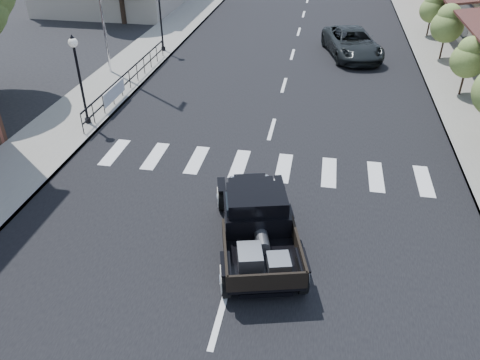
# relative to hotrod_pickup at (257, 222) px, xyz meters

# --- Properties ---
(ground) EXTENTS (120.00, 120.00, 0.00)m
(ground) POSITION_rel_hotrod_pickup_xyz_m (-0.47, 0.34, -0.85)
(ground) COLOR black
(ground) RESTS_ON ground
(road) EXTENTS (14.00, 80.00, 0.02)m
(road) POSITION_rel_hotrod_pickup_xyz_m (-0.47, 15.34, -0.84)
(road) COLOR black
(road) RESTS_ON ground
(road_markings) EXTENTS (12.00, 60.00, 0.06)m
(road_markings) POSITION_rel_hotrod_pickup_xyz_m (-0.47, 10.34, -0.85)
(road_markings) COLOR silver
(road_markings) RESTS_ON ground
(sidewalk_left) EXTENTS (3.00, 80.00, 0.15)m
(sidewalk_left) POSITION_rel_hotrod_pickup_xyz_m (-8.97, 15.34, -0.77)
(sidewalk_left) COLOR gray
(sidewalk_left) RESTS_ON ground
(sidewalk_right) EXTENTS (3.00, 80.00, 0.15)m
(sidewalk_right) POSITION_rel_hotrod_pickup_xyz_m (8.03, 15.34, -0.77)
(sidewalk_right) COLOR gray
(sidewalk_right) RESTS_ON ground
(railing) EXTENTS (0.08, 10.00, 1.00)m
(railing) POSITION_rel_hotrod_pickup_xyz_m (-7.77, 10.34, -0.20)
(railing) COLOR black
(railing) RESTS_ON sidewalk_left
(banner) EXTENTS (0.04, 2.20, 0.60)m
(banner) POSITION_rel_hotrod_pickup_xyz_m (-7.69, 8.34, -0.40)
(banner) COLOR silver
(banner) RESTS_ON sidewalk_left
(lamp_post_b) EXTENTS (0.36, 0.36, 3.64)m
(lamp_post_b) POSITION_rel_hotrod_pickup_xyz_m (-8.07, 6.34, 1.12)
(lamp_post_b) COLOR black
(lamp_post_b) RESTS_ON sidewalk_left
(lamp_post_c) EXTENTS (0.36, 0.36, 3.64)m
(lamp_post_c) POSITION_rel_hotrod_pickup_xyz_m (-8.07, 16.34, 1.12)
(lamp_post_c) COLOR black
(lamp_post_c) RESTS_ON sidewalk_left
(small_tree_c) EXTENTS (1.57, 1.57, 2.62)m
(small_tree_c) POSITION_rel_hotrod_pickup_xyz_m (7.83, 12.35, 0.61)
(small_tree_c) COLOR olive
(small_tree_c) RESTS_ON sidewalk_right
(small_tree_d) EXTENTS (1.73, 1.73, 2.89)m
(small_tree_d) POSITION_rel_hotrod_pickup_xyz_m (7.83, 17.65, 0.75)
(small_tree_d) COLOR olive
(small_tree_d) RESTS_ON sidewalk_right
(small_tree_e) EXTENTS (1.56, 1.56, 2.59)m
(small_tree_e) POSITION_rel_hotrod_pickup_xyz_m (7.83, 22.41, 0.60)
(small_tree_e) COLOR olive
(small_tree_e) RESTS_ON sidewalk_right
(hotrod_pickup) EXTENTS (3.43, 5.30, 1.69)m
(hotrod_pickup) POSITION_rel_hotrod_pickup_xyz_m (0.00, 0.00, 0.00)
(hotrod_pickup) COLOR black
(hotrod_pickup) RESTS_ON ground
(second_car) EXTENTS (3.82, 5.98, 1.53)m
(second_car) POSITION_rel_hotrod_pickup_xyz_m (2.88, 17.66, -0.08)
(second_car) COLOR black
(second_car) RESTS_ON ground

